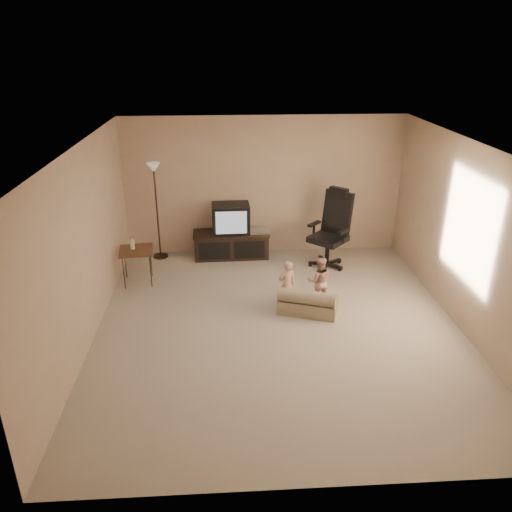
{
  "coord_description": "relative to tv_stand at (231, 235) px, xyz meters",
  "views": [
    {
      "loc": [
        -0.68,
        -5.97,
        3.67
      ],
      "look_at": [
        -0.27,
        0.6,
        0.82
      ],
      "focal_mm": 35.0,
      "sensor_mm": 36.0,
      "label": 1
    }
  ],
  "objects": [
    {
      "name": "floor",
      "position": [
        0.6,
        -2.49,
        -0.41
      ],
      "size": [
        5.5,
        5.5,
        0.0
      ],
      "primitive_type": "plane",
      "color": "#B4A88F",
      "rests_on": "ground"
    },
    {
      "name": "room_shell",
      "position": [
        0.6,
        -2.49,
        1.1
      ],
      "size": [
        5.5,
        5.5,
        5.5
      ],
      "color": "white",
      "rests_on": "floor"
    },
    {
      "name": "tv_stand",
      "position": [
        0.0,
        0.0,
        0.0
      ],
      "size": [
        1.41,
        0.55,
        1.0
      ],
      "rotation": [
        0.0,
        0.0,
        0.03
      ],
      "color": "black",
      "rests_on": "floor"
    },
    {
      "name": "office_chair",
      "position": [
        1.72,
        -0.49,
        0.08
      ],
      "size": [
        0.9,
        0.9,
        1.38
      ],
      "rotation": [
        0.0,
        0.0,
        -0.76
      ],
      "color": "black",
      "rests_on": "floor"
    },
    {
      "name": "side_table",
      "position": [
        -1.55,
        -0.97,
        0.15
      ],
      "size": [
        0.58,
        0.58,
        0.79
      ],
      "rotation": [
        0.0,
        0.0,
        0.12
      ],
      "color": "brown",
      "rests_on": "floor"
    },
    {
      "name": "floor_lamp",
      "position": [
        -1.31,
        0.06,
        0.86
      ],
      "size": [
        0.27,
        0.27,
        1.74
      ],
      "color": "#302015",
      "rests_on": "floor"
    },
    {
      "name": "child_sofa",
      "position": [
        1.06,
        -2.15,
        -0.25
      ],
      "size": [
        0.94,
        0.72,
        0.41
      ],
      "rotation": [
        0.0,
        0.0,
        -0.33
      ],
      "color": "tan",
      "rests_on": "floor"
    },
    {
      "name": "toddler_left",
      "position": [
        0.78,
        -1.96,
        -0.04
      ],
      "size": [
        0.33,
        0.28,
        0.75
      ],
      "primitive_type": "imported",
      "rotation": [
        0.0,
        0.0,
        3.49
      ],
      "color": "#D7A086",
      "rests_on": "floor"
    },
    {
      "name": "toddler_right",
      "position": [
        1.27,
        -1.87,
        -0.04
      ],
      "size": [
        0.38,
        0.23,
        0.75
      ],
      "primitive_type": "imported",
      "rotation": [
        0.0,
        0.0,
        3.05
      ],
      "color": "#D7A086",
      "rests_on": "floor"
    }
  ]
}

